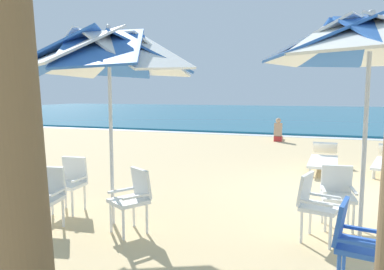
{
  "coord_description": "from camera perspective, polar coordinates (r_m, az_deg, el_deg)",
  "views": [
    {
      "loc": [
        -0.65,
        -7.06,
        1.89
      ],
      "look_at": [
        -3.18,
        0.23,
        1.0
      ],
      "focal_mm": 34.24,
      "sensor_mm": 36.0,
      "label": 1
    }
  ],
  "objects": [
    {
      "name": "surf_foam",
      "position": [
        16.53,
        21.3,
        -0.42
      ],
      "size": [
        80.0,
        0.7,
        0.01
      ],
      "primitive_type": "cube",
      "color": "white",
      "rests_on": "ground"
    },
    {
      "name": "plastic_chair_2",
      "position": [
        5.0,
        18.63,
        -9.96
      ],
      "size": [
        0.57,
        0.54,
        0.87
      ],
      "color": "white",
      "rests_on": "ground"
    },
    {
      "name": "plastic_chair_5",
      "position": [
        5.08,
        -9.19,
        -9.4
      ],
      "size": [
        0.61,
        0.62,
        0.87
      ],
      "color": "white",
      "rests_on": "ground"
    },
    {
      "name": "plastic_chair_6",
      "position": [
        7.9,
        -26.62,
        -4.28
      ],
      "size": [
        0.5,
        0.48,
        0.87
      ],
      "color": "white",
      "rests_on": "ground"
    },
    {
      "name": "beachgoer_seated",
      "position": [
        14.85,
        13.3,
        0.22
      ],
      "size": [
        0.3,
        0.93,
        0.92
      ],
      "color": "red",
      "rests_on": "ground"
    },
    {
      "name": "plastic_chair_0",
      "position": [
        3.93,
        24.02,
        -14.78
      ],
      "size": [
        0.54,
        0.51,
        0.87
      ],
      "color": "blue",
      "rests_on": "ground"
    },
    {
      "name": "plastic_chair_4",
      "position": [
        5.5,
        -21.73,
        -8.57
      ],
      "size": [
        0.51,
        0.54,
        0.87
      ],
      "color": "white",
      "rests_on": "ground"
    },
    {
      "name": "ground_plane",
      "position": [
        7.34,
        23.87,
        -8.92
      ],
      "size": [
        80.0,
        80.0,
        0.0
      ],
      "primitive_type": "plane",
      "color": "#D3B784"
    },
    {
      "name": "beach_umbrella_1",
      "position": [
        5.29,
        -12.81,
        12.14
      ],
      "size": [
        2.55,
        2.55,
        2.82
      ],
      "color": "silver",
      "rests_on": "ground"
    },
    {
      "name": "plastic_chair_1",
      "position": [
        5.6,
        21.71,
        -8.29
      ],
      "size": [
        0.48,
        0.51,
        0.87
      ],
      "color": "white",
      "rests_on": "ground"
    },
    {
      "name": "sea",
      "position": [
        34.76,
        20.25,
        3.14
      ],
      "size": [
        80.0,
        36.0,
        0.1
      ],
      "primitive_type": "cube",
      "color": "#19607F",
      "rests_on": "ground"
    },
    {
      "name": "beach_umbrella_0",
      "position": [
        4.59,
        26.0,
        12.93
      ],
      "size": [
        2.38,
        2.38,
        2.79
      ],
      "color": "silver",
      "rests_on": "ground"
    },
    {
      "name": "plastic_chair_3",
      "position": [
        6.2,
        -18.38,
        -6.75
      ],
      "size": [
        0.47,
        0.5,
        0.87
      ],
      "color": "white",
      "rests_on": "ground"
    },
    {
      "name": "sun_lounger_1",
      "position": [
        9.55,
        19.82,
        -3.51
      ],
      "size": [
        0.72,
        2.17,
        0.62
      ],
      "color": "white",
      "rests_on": "ground"
    }
  ]
}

